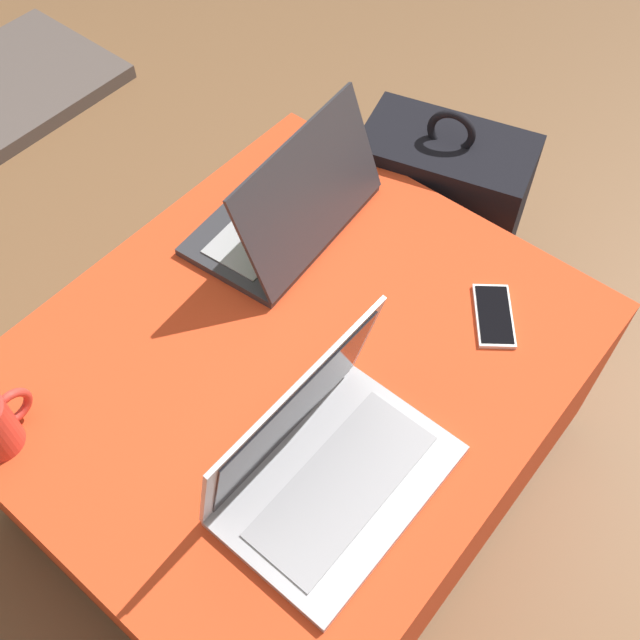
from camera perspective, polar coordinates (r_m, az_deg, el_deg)
The scene contains 6 objects.
ground_plane at distance 1.66m, azimuth -1.69°, elevation -11.12°, with size 14.00×14.00×0.00m, color brown.
ottoman at distance 1.46m, azimuth -1.91°, elevation -7.42°, with size 0.95×0.82×0.45m.
laptop_near at distance 1.11m, azimuth 0.26°, elevation -10.66°, with size 0.35×0.24×0.24m.
laptop_far at distance 1.41m, azimuth -2.26°, elevation 8.42°, with size 0.38×0.25×0.22m.
cell_phone at distance 1.34m, azimuth 13.11°, elevation 0.34°, with size 0.14×0.13×0.01m.
backpack at distance 1.77m, azimuth 8.83°, elevation 7.42°, with size 0.33×0.40×0.56m.
Camera 1 is at (-0.50, -0.47, 1.51)m, focal length 42.00 mm.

